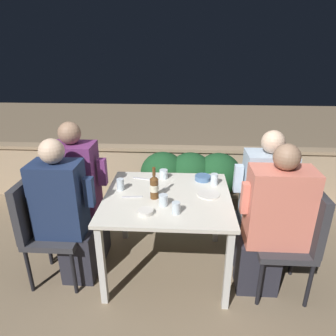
{
  "coord_description": "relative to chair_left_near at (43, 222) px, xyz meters",
  "views": [
    {
      "loc": [
        0.13,
        -2.2,
        1.91
      ],
      "look_at": [
        0.0,
        0.07,
        0.96
      ],
      "focal_mm": 32.0,
      "sensor_mm": 36.0,
      "label": 1
    }
  ],
  "objects": [
    {
      "name": "beer_bottle",
      "position": [
        0.91,
        0.12,
        0.29
      ],
      "size": [
        0.07,
        0.07,
        0.27
      ],
      "color": "brown",
      "rests_on": "dining_table"
    },
    {
      "name": "chair_right_near",
      "position": [
        2.04,
        -0.03,
        0.0
      ],
      "size": [
        0.43,
        0.43,
        0.93
      ],
      "color": "#333338",
      "rests_on": "ground_plane"
    },
    {
      "name": "person_navy_jumper",
      "position": [
        0.2,
        -0.0,
        0.09
      ],
      "size": [
        0.48,
        0.26,
        1.27
      ],
      "color": "#282833",
      "rests_on": "ground_plane"
    },
    {
      "name": "planter_hedge",
      "position": [
        1.23,
        1.18,
        -0.14
      ],
      "size": [
        1.17,
        0.47,
        0.75
      ],
      "color": "brown",
      "rests_on": "ground_plane"
    },
    {
      "name": "glass_cup_4",
      "position": [
        1.42,
        0.4,
        0.24
      ],
      "size": [
        0.07,
        0.07,
        0.1
      ],
      "color": "silver",
      "rests_on": "dining_table"
    },
    {
      "name": "person_blue_shirt",
      "position": [
        1.83,
        0.32,
        0.08
      ],
      "size": [
        0.49,
        0.26,
        1.27
      ],
      "color": "#282833",
      "rests_on": "ground_plane"
    },
    {
      "name": "parapet_wall",
      "position": [
        1.02,
        1.54,
        -0.2
      ],
      "size": [
        9.0,
        0.18,
        0.7
      ],
      "color": "tan",
      "rests_on": "ground_plane"
    },
    {
      "name": "person_coral_top",
      "position": [
        1.83,
        -0.03,
        0.08
      ],
      "size": [
        0.52,
        0.26,
        1.27
      ],
      "color": "#282833",
      "rests_on": "ground_plane"
    },
    {
      "name": "glass_cup_1",
      "position": [
        1.0,
        0.01,
        0.23
      ],
      "size": [
        0.07,
        0.07,
        0.09
      ],
      "color": "silver",
      "rests_on": "dining_table"
    },
    {
      "name": "ground_plane",
      "position": [
        1.02,
        0.16,
        -0.55
      ],
      "size": [
        16.0,
        16.0,
        0.0
      ],
      "primitive_type": "plane",
      "color": "#847056"
    },
    {
      "name": "plate_0",
      "position": [
        1.36,
        0.2,
        0.19
      ],
      "size": [
        0.19,
        0.19,
        0.01
      ],
      "color": "silver",
      "rests_on": "dining_table"
    },
    {
      "name": "bowl_1",
      "position": [
        1.33,
        0.5,
        0.21
      ],
      "size": [
        0.15,
        0.15,
        0.04
      ],
      "color": "#4C709E",
      "rests_on": "dining_table"
    },
    {
      "name": "chair_right_far",
      "position": [
        2.04,
        0.32,
        0.0
      ],
      "size": [
        0.43,
        0.43,
        0.93
      ],
      "color": "#333338",
      "rests_on": "ground_plane"
    },
    {
      "name": "glass_cup_3",
      "position": [
        0.61,
        0.25,
        0.24
      ],
      "size": [
        0.06,
        0.06,
        0.1
      ],
      "color": "silver",
      "rests_on": "dining_table"
    },
    {
      "name": "person_purple_stripe",
      "position": [
        0.22,
        0.33,
        0.11
      ],
      "size": [
        0.48,
        0.26,
        1.31
      ],
      "color": "#282833",
      "rests_on": "ground_plane"
    },
    {
      "name": "glass_cup_2",
      "position": [
        0.96,
        0.51,
        0.23
      ],
      "size": [
        0.08,
        0.08,
        0.09
      ],
      "color": "silver",
      "rests_on": "dining_table"
    },
    {
      "name": "fork_0",
      "position": [
        0.76,
        0.49,
        0.19
      ],
      "size": [
        0.17,
        0.06,
        0.01
      ],
      "color": "silver",
      "rests_on": "dining_table"
    },
    {
      "name": "bowl_0",
      "position": [
        0.87,
        -0.13,
        0.2
      ],
      "size": [
        0.12,
        0.12,
        0.03
      ],
      "color": "silver",
      "rests_on": "dining_table"
    },
    {
      "name": "potted_plant",
      "position": [
        2.24,
        0.79,
        -0.12
      ],
      "size": [
        0.32,
        0.32,
        0.7
      ],
      "color": "#B2A899",
      "rests_on": "ground_plane"
    },
    {
      "name": "chair_left_far",
      "position": [
        0.02,
        0.33,
        0.0
      ],
      "size": [
        0.43,
        0.43,
        0.93
      ],
      "color": "#333338",
      "rests_on": "ground_plane"
    },
    {
      "name": "dining_table",
      "position": [
        1.02,
        0.16,
        0.1
      ],
      "size": [
        1.05,
        0.96,
        0.74
      ],
      "color": "silver",
      "rests_on": "ground_plane"
    },
    {
      "name": "fork_1",
      "position": [
        0.73,
        0.12,
        0.19
      ],
      "size": [
        0.17,
        0.04,
        0.01
      ],
      "color": "silver",
      "rests_on": "dining_table"
    },
    {
      "name": "chair_left_near",
      "position": [
        0.0,
        0.0,
        0.0
      ],
      "size": [
        0.43,
        0.43,
        0.93
      ],
      "color": "#333338",
      "rests_on": "ground_plane"
    },
    {
      "name": "glass_cup_0",
      "position": [
        1.1,
        -0.11,
        0.23
      ],
      "size": [
        0.06,
        0.06,
        0.09
      ],
      "color": "silver",
      "rests_on": "dining_table"
    }
  ]
}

